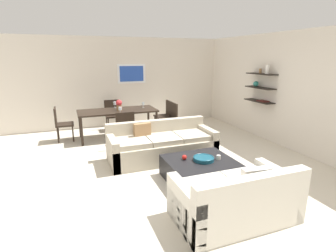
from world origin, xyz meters
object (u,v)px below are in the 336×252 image
Objects in this scene: decorative_bowl at (204,159)px; dining_chair_right_far at (165,114)px; dining_chair_left_far at (61,122)px; dining_chair_foot at (124,127)px; loveseat_white at (236,199)px; coffee_table at (200,170)px; apple_on_coffee_table at (184,157)px; centerpiece_vase at (119,105)px; dining_table at (118,113)px; dining_chair_head at (113,113)px; wine_glass_foot at (120,109)px; dining_chair_right_near at (170,116)px; sofa_beige at (162,146)px; wine_glass_right_far at (143,104)px; wine_glass_head at (115,103)px; candle_jar at (219,157)px.

dining_chair_right_far reaches higher than decorative_bowl.
dining_chair_left_far and dining_chair_foot have the same top height.
dining_chair_left_far is at bearing 116.11° from loveseat_white.
apple_on_coffee_table reaches higher than coffee_table.
dining_chair_foot is at bearing -92.79° from centerpiece_vase.
centerpiece_vase is (-0.58, 2.93, 0.48)m from apple_on_coffee_table.
dining_table is 1.46m from dining_chair_left_far.
loveseat_white is at bearing -96.77° from decorative_bowl.
dining_chair_foot reaches higher than apple_on_coffee_table.
dining_chair_head is 5.71× the size of wine_glass_foot.
wine_glass_foot reaches higher than dining_chair_right_near.
apple_on_coffee_table is 0.10× the size of dining_chair_right_near.
dining_chair_right_near is at bearing -36.38° from dining_chair_head.
dining_chair_right_far is 5.71× the size of wine_glass_foot.
sofa_beige is at bearing -68.92° from wine_glass_foot.
sofa_beige and loveseat_white have the same top height.
loveseat_white reaches higher than dining_table.
loveseat_white is 11.04× the size of wine_glass_right_far.
dining_table is at bearing 90.00° from dining_chair_foot.
wine_glass_right_far is (-0.18, 3.24, 0.43)m from decorative_bowl.
decorative_bowl is 3.28m from wine_glass_right_far.
sofa_beige is 2.01m from centerpiece_vase.
dining_chair_foot is at bearing 119.24° from sofa_beige.
dining_chair_foot is at bearing -143.62° from dining_chair_right_far.
dining_table is 7.30× the size of centerpiece_vase.
wine_glass_right_far reaches higher than loveseat_white.
coffee_table is at bearing -76.04° from wine_glass_head.
sofa_beige reaches higher than candle_jar.
sofa_beige is 1.26m from coffee_table.
wine_glass_foot is at bearing -96.58° from centerpiece_vase.
loveseat_white is at bearing -80.18° from centerpiece_vase.
candle_jar is at bearing -64.89° from sofa_beige.
wine_glass_right_far reaches higher than dining_chair_foot.
dining_table reaches higher than apple_on_coffee_table.
sofa_beige is at bearing -46.09° from dining_chair_left_far.
coffee_table is 4.16× the size of centerpiece_vase.
loveseat_white is at bearing -79.78° from dining_table.
wine_glass_head reaches higher than decorative_bowl.
dining_table is at bearing 100.22° from loveseat_white.
apple_on_coffee_table is (-0.30, 0.16, 0.01)m from decorative_bowl.
wine_glass_right_far is at bearing 87.75° from apple_on_coffee_table.
dining_chair_right_near is 1.45m from centerpiece_vase.
wine_glass_foot is at bearing -157.67° from dining_chair_right_far.
decorative_bowl is 3.27m from dining_table.
dining_chair_foot reaches higher than sofa_beige.
apple_on_coffee_table is at bearing -104.37° from dining_chair_right_far.
apple_on_coffee_table is (-0.57, 0.21, 0.00)m from candle_jar.
wine_glass_right_far is at bearing 90.47° from loveseat_white.
centerpiece_vase reaches higher than candle_jar.
dining_table is at bearing 172.00° from dining_chair_right_near.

